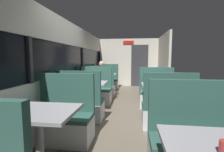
# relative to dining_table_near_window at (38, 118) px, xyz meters

# --- Properties ---
(ground_plane) EXTENTS (3.30, 9.20, 0.02)m
(ground_plane) POSITION_rel_dining_table_near_window_xyz_m (0.89, 2.09, -0.65)
(ground_plane) COLOR #665B4C
(carriage_window_panel_left) EXTENTS (0.09, 8.48, 2.30)m
(carriage_window_panel_left) POSITION_rel_dining_table_near_window_xyz_m (-0.56, 2.09, 0.47)
(carriage_window_panel_left) COLOR beige
(carriage_window_panel_left) RESTS_ON ground_plane
(carriage_end_bulkhead) EXTENTS (2.90, 0.11, 2.30)m
(carriage_end_bulkhead) POSITION_rel_dining_table_near_window_xyz_m (0.95, 6.28, 0.50)
(carriage_end_bulkhead) COLOR beige
(carriage_end_bulkhead) RESTS_ON ground_plane
(carriage_aisle_panel_right) EXTENTS (0.08, 2.40, 2.30)m
(carriage_aisle_panel_right) POSITION_rel_dining_table_near_window_xyz_m (2.34, 5.09, 0.51)
(carriage_aisle_panel_right) COLOR beige
(carriage_aisle_panel_right) RESTS_ON ground_plane
(dining_table_near_window) EXTENTS (0.90, 0.70, 0.74)m
(dining_table_near_window) POSITION_rel_dining_table_near_window_xyz_m (0.00, 0.00, 0.00)
(dining_table_near_window) COLOR #9E9EA3
(dining_table_near_window) RESTS_ON ground_plane
(bench_near_window_facing_entry) EXTENTS (0.95, 0.50, 1.10)m
(bench_near_window_facing_entry) POSITION_rel_dining_table_near_window_xyz_m (0.00, 0.70, -0.31)
(bench_near_window_facing_entry) COLOR silver
(bench_near_window_facing_entry) RESTS_ON ground_plane
(dining_table_mid_window) EXTENTS (0.90, 0.70, 0.74)m
(dining_table_mid_window) POSITION_rel_dining_table_near_window_xyz_m (0.00, 2.31, 0.00)
(dining_table_mid_window) COLOR #9E9EA3
(dining_table_mid_window) RESTS_ON ground_plane
(bench_mid_window_facing_end) EXTENTS (0.95, 0.50, 1.10)m
(bench_mid_window_facing_end) POSITION_rel_dining_table_near_window_xyz_m (0.00, 1.61, -0.31)
(bench_mid_window_facing_end) COLOR silver
(bench_mid_window_facing_end) RESTS_ON ground_plane
(bench_mid_window_facing_entry) EXTENTS (0.95, 0.50, 1.10)m
(bench_mid_window_facing_entry) POSITION_rel_dining_table_near_window_xyz_m (0.00, 3.01, -0.31)
(bench_mid_window_facing_entry) COLOR silver
(bench_mid_window_facing_entry) RESTS_ON ground_plane
(dining_table_far_window) EXTENTS (0.90, 0.70, 0.74)m
(dining_table_far_window) POSITION_rel_dining_table_near_window_xyz_m (0.00, 4.62, 0.00)
(dining_table_far_window) COLOR #9E9EA3
(dining_table_far_window) RESTS_ON ground_plane
(bench_far_window_facing_end) EXTENTS (0.95, 0.50, 1.10)m
(bench_far_window_facing_end) POSITION_rel_dining_table_near_window_xyz_m (0.00, 3.92, -0.31)
(bench_far_window_facing_end) COLOR silver
(bench_far_window_facing_end) RESTS_ON ground_plane
(bench_far_window_facing_entry) EXTENTS (0.95, 0.50, 1.10)m
(bench_far_window_facing_entry) POSITION_rel_dining_table_near_window_xyz_m (0.00, 5.32, -0.31)
(bench_far_window_facing_entry) COLOR silver
(bench_far_window_facing_entry) RESTS_ON ground_plane
(bench_front_aisle_facing_entry) EXTENTS (0.95, 0.50, 1.10)m
(bench_front_aisle_facing_entry) POSITION_rel_dining_table_near_window_xyz_m (1.79, 0.10, -0.31)
(bench_front_aisle_facing_entry) COLOR silver
(bench_front_aisle_facing_entry) RESTS_ON ground_plane
(dining_table_rear_aisle) EXTENTS (0.90, 0.70, 0.74)m
(dining_table_rear_aisle) POSITION_rel_dining_table_near_window_xyz_m (1.79, 2.11, 0.00)
(dining_table_rear_aisle) COLOR #9E9EA3
(dining_table_rear_aisle) RESTS_ON ground_plane
(bench_rear_aisle_facing_end) EXTENTS (0.95, 0.50, 1.10)m
(bench_rear_aisle_facing_end) POSITION_rel_dining_table_near_window_xyz_m (1.79, 1.41, -0.31)
(bench_rear_aisle_facing_end) COLOR silver
(bench_rear_aisle_facing_end) RESTS_ON ground_plane
(bench_rear_aisle_facing_entry) EXTENTS (0.95, 0.50, 1.10)m
(bench_rear_aisle_facing_entry) POSITION_rel_dining_table_near_window_xyz_m (1.79, 2.81, -0.31)
(bench_rear_aisle_facing_entry) COLOR silver
(bench_rear_aisle_facing_entry) RESTS_ON ground_plane
(seated_passenger) EXTENTS (0.47, 0.55, 1.26)m
(seated_passenger) POSITION_rel_dining_table_near_window_xyz_m (0.00, 3.99, -0.10)
(seated_passenger) COLOR #26262D
(seated_passenger) RESTS_ON ground_plane
(coffee_cup_secondary) EXTENTS (0.07, 0.07, 0.09)m
(coffee_cup_secondary) POSITION_rel_dining_table_near_window_xyz_m (1.77, 2.21, 0.15)
(coffee_cup_secondary) COLOR #B23333
(coffee_cup_secondary) RESTS_ON dining_table_rear_aisle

